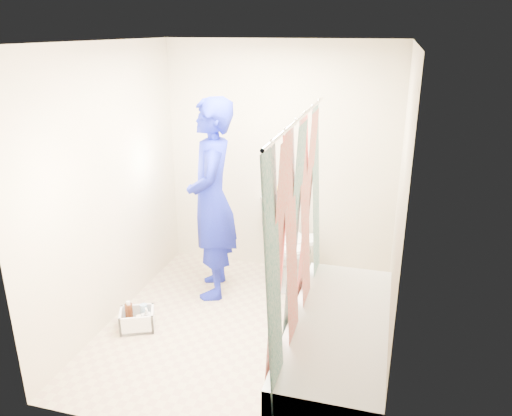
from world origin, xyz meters
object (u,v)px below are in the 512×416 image
(toilet, at_px, (289,242))
(plumber, at_px, (212,200))
(bathtub, at_px, (337,347))
(cleaning_caddy, at_px, (138,320))

(toilet, distance_m, plumber, 0.96)
(toilet, xyz_separation_m, plumber, (-0.66, -0.45, 0.54))
(bathtub, relative_size, cleaning_caddy, 4.84)
(toilet, xyz_separation_m, cleaning_caddy, (-1.07, -1.26, -0.33))
(bathtub, xyz_separation_m, plumber, (-1.34, 1.01, 0.69))
(toilet, bearing_deg, cleaning_caddy, -154.66)
(toilet, distance_m, cleaning_caddy, 1.69)
(bathtub, distance_m, toilet, 1.61)
(toilet, relative_size, plumber, 0.43)
(bathtub, distance_m, cleaning_caddy, 1.77)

